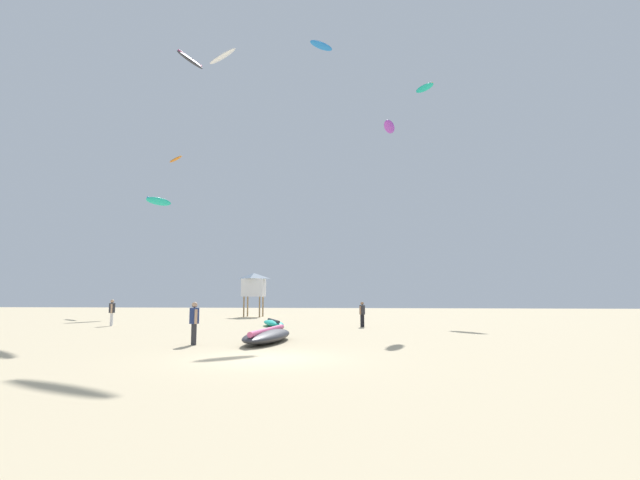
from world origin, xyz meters
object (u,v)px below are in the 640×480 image
Objects in this scene: person_midground at (112,310)px; kite_grounded_near at (268,336)px; kite_aloft_1 at (222,56)px; kite_aloft_2 at (159,201)px; person_foreground at (194,320)px; kite_aloft_6 at (425,88)px; kite_grounded_mid at (273,323)px; person_left at (362,312)px; kite_aloft_7 at (176,159)px; kite_aloft_5 at (389,127)px; kite_aloft_0 at (190,60)px; kite_aloft_3 at (321,46)px; lifeguard_tower at (254,284)px.

kite_grounded_near is at bearing 120.59° from person_midground.
kite_aloft_1 reaches higher than kite_aloft_2.
person_foreground is at bearing -63.03° from kite_aloft_2.
person_foreground is at bearing -113.61° from kite_aloft_6.
kite_aloft_2 is (-14.70, 14.79, 11.28)m from kite_grounded_mid.
person_left is (7.02, 11.96, -0.09)m from person_foreground.
person_foreground reaches higher than person_midground.
kite_aloft_2 is at bearing -75.90° from kite_aloft_7.
kite_aloft_5 is (7.88, 1.67, 13.71)m from kite_grounded_mid.
kite_grounded_mid is at bearing 160.97° from person_midground.
kite_aloft_0 is 1.65× the size of kite_aloft_6.
kite_aloft_6 reaches higher than kite_aloft_3.
kite_grounded_mid is 34.67m from kite_aloft_6.
person_left is at bearing 68.91° from kite_grounded_near.
kite_aloft_6 is at bearing 36.37° from kite_aloft_1.
kite_aloft_3 is 0.82× the size of kite_aloft_6.
person_foreground is at bearing -101.64° from kite_aloft_3.
kite_aloft_0 reaches higher than kite_aloft_7.
kite_aloft_1 reaches higher than person_left.
kite_aloft_6 is (5.06, 18.85, 11.05)m from kite_aloft_5.
kite_grounded_mid is at bearing -48.13° from kite_aloft_1.
person_left reaches higher than kite_grounded_mid.
kite_aloft_2 reaches higher than kite_grounded_mid.
kite_grounded_near is 28.99m from kite_aloft_1.
lifeguard_tower is at bearing 134.56° from kite_aloft_3.
lifeguard_tower is (-6.22, 24.31, 2.75)m from kite_grounded_near.
kite_aloft_1 is at bearing -58.40° from kite_aloft_7.
lifeguard_tower is (-4.52, 13.79, 2.83)m from kite_grounded_mid.
kite_aloft_3 is at bearing -0.40° from kite_aloft_1.
kite_aloft_0 reaches higher than kite_grounded_near.
person_left is 0.45× the size of kite_aloft_1.
person_midground is at bearing -178.45° from kite_grounded_mid.
person_foreground is at bearing 93.90° from person_left.
kite_grounded_mid is 23.71m from kite_aloft_2.
person_foreground is 0.49× the size of kite_aloft_1.
person_left is 0.54× the size of kite_aloft_7.
kite_aloft_1 is at bearing 131.87° from kite_grounded_mid.
kite_aloft_3 is at bearing 42.60° from person_foreground.
person_midground is 0.58× the size of kite_aloft_7.
kite_aloft_1 is 1.04× the size of kite_aloft_2.
kite_grounded_near is 2.07× the size of kite_aloft_6.
kite_aloft_7 is (-19.88, 18.50, -4.02)m from kite_aloft_3.
person_foreground is at bearing -82.56° from lifeguard_tower.
kite_aloft_3 is (17.30, -8.23, 11.41)m from kite_aloft_2.
kite_aloft_7 is (-2.58, 10.27, 7.40)m from kite_aloft_2.
kite_aloft_1 is (-7.64, 17.14, 22.10)m from kite_grounded_near.
kite_aloft_1 is at bearing 179.60° from kite_aloft_3.
kite_aloft_0 reaches higher than kite_aloft_3.
kite_aloft_5 is 22.43m from kite_aloft_6.
kite_aloft_3 is 11.51m from kite_aloft_5.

